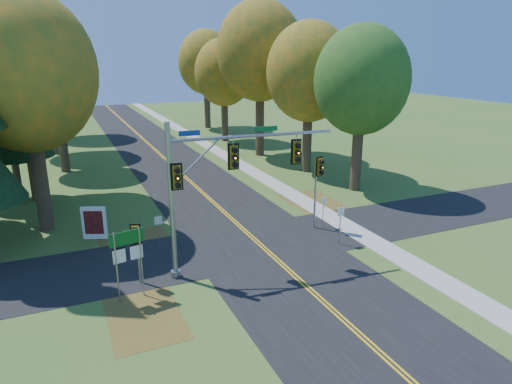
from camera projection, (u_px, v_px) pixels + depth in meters
name	position (u px, v px, depth m)	size (l,w,h in m)	color
ground	(273.00, 256.00, 24.73)	(160.00, 160.00, 0.00)	#376022
road_main	(273.00, 256.00, 24.72)	(8.00, 160.00, 0.02)	black
road_cross	(258.00, 243.00, 26.47)	(60.00, 6.00, 0.02)	black
centerline_left	(271.00, 256.00, 24.68)	(0.10, 160.00, 0.01)	gold
centerline_right	(275.00, 256.00, 24.76)	(0.10, 160.00, 0.01)	gold
sidewalk_east	(367.00, 238.00, 27.10)	(1.60, 160.00, 0.06)	#9E998E
leaf_patch_w_near	(139.00, 248.00, 25.73)	(4.00, 6.00, 0.00)	brown
leaf_patch_e	(322.00, 207.00, 32.59)	(3.50, 8.00, 0.00)	brown
leaf_patch_w_far	(144.00, 315.00, 19.22)	(3.00, 5.00, 0.00)	brown
tree_w_a	(27.00, 73.00, 25.87)	(8.00, 8.00, 14.15)	#38281C
tree_e_a	(362.00, 81.00, 34.34)	(7.20, 7.20, 12.73)	#38281C
tree_w_b	(19.00, 56.00, 31.42)	(8.60, 8.60, 15.38)	#38281C
tree_e_b	(310.00, 72.00, 39.96)	(7.60, 7.60, 13.33)	#38281C
tree_w_c	(56.00, 84.00, 40.13)	(6.80, 6.80, 11.91)	#38281C
tree_e_c	(260.00, 51.00, 46.12)	(8.80, 8.80, 15.79)	#38281C
tree_w_d	(46.00, 60.00, 46.99)	(8.20, 8.20, 14.56)	#38281C
tree_e_d	(224.00, 73.00, 54.63)	(7.00, 7.00, 12.32)	#38281C
tree_w_e	(56.00, 56.00, 56.91)	(8.40, 8.40, 14.97)	#38281C
tree_e_e	(206.00, 62.00, 64.18)	(7.80, 7.80, 13.74)	#38281C
traffic_mast	(214.00, 177.00, 21.67)	(8.42, 1.02, 7.65)	gray
east_signal_pole	(318.00, 175.00, 27.58)	(0.53, 0.62, 4.63)	#9A9DA3
ped_signal_pole	(136.00, 240.00, 21.07)	(0.47, 0.57, 3.11)	#979B9F
route_sign_cluster	(128.00, 251.00, 19.82)	(1.54, 0.35, 3.34)	gray
info_kiosk	(94.00, 223.00, 26.83)	(1.39, 0.74, 1.98)	white
reg_sign_e_north	(324.00, 206.00, 28.46)	(0.39, 0.10, 2.04)	gray
reg_sign_e_south	(340.00, 218.00, 25.82)	(0.44, 0.07, 2.33)	gray
reg_sign_w	(159.00, 227.00, 24.83)	(0.42, 0.06, 2.18)	gray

